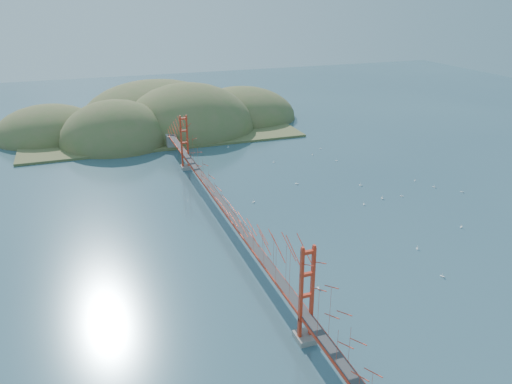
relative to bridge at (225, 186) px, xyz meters
name	(u,v)px	position (x,y,z in m)	size (l,w,h in m)	color
ground	(226,227)	(0.00, -0.18, -7.01)	(320.00, 320.00, 0.00)	#315362
bridge	(225,186)	(0.00, 0.00, 0.00)	(2.20, 94.40, 12.00)	gray
far_headlands	(164,125)	(2.21, 68.33, -7.01)	(84.00, 58.00, 25.00)	brown
sailboat_17	(336,160)	(32.99, 23.47, -6.87)	(0.53, 0.53, 0.59)	white
sailboat_1	(360,185)	(30.17, 8.47, -6.85)	(0.70, 0.70, 0.74)	white
sailboat_9	(415,180)	(41.74, 6.84, -6.87)	(0.56, 0.56, 0.59)	white
sailboat_16	(297,183)	(18.65, 13.37, -6.85)	(0.71, 0.71, 0.74)	white
sailboat_11	(462,191)	(46.53, -1.20, -6.86)	(0.64, 0.64, 0.68)	white
sailboat_7	(274,162)	(19.33, 27.24, -6.87)	(0.51, 0.42, 0.59)	white
sailboat_5	(434,187)	(43.17, 2.70, -6.85)	(0.66, 0.66, 0.71)	white
sailboat_13	(461,227)	(35.77, -13.44, -6.85)	(0.68, 0.68, 0.72)	white
sailboat_10	(318,287)	(6.00, -21.52, -6.86)	(0.51, 0.59, 0.68)	white
sailboat_4	(364,204)	(25.78, -0.04, -6.86)	(0.58, 0.58, 0.63)	white
sailboat_3	(254,202)	(7.56, 7.68, -6.85)	(0.67, 0.67, 0.71)	white
sailboat_12	(228,147)	(13.15, 41.82, -6.87)	(0.48, 0.39, 0.56)	white
sailboat_8	(321,149)	(33.69, 32.74, -6.87)	(0.50, 0.43, 0.58)	white
sailboat_15	(312,154)	(29.80, 29.20, -6.86)	(0.44, 0.54, 0.64)	white
sailboat_6	(442,276)	(22.95, -24.68, -6.85)	(0.65, 0.65, 0.72)	white
sailboat_14	(382,198)	(30.45, 1.26, -6.85)	(0.55, 0.64, 0.73)	white
sailboat_0	(417,248)	(24.57, -17.05, -6.86)	(0.56, 0.56, 0.63)	white
sailboat_extra_0	(401,196)	(34.43, 0.95, -6.86)	(0.66, 0.66, 0.69)	white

